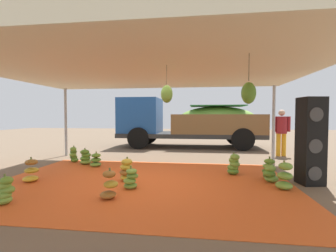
% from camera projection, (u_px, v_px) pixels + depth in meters
% --- Properties ---
extents(ground_plane, '(40.00, 40.00, 0.00)m').
position_uv_depth(ground_plane, '(162.00, 159.00, 8.51)').
color(ground_plane, brown).
extents(tarp_orange, '(6.71, 4.78, 0.01)m').
position_uv_depth(tarp_orange, '(142.00, 182.00, 5.54)').
color(tarp_orange, '#E05B23').
rests_on(tarp_orange, ground).
extents(tent_canopy, '(8.00, 7.00, 2.62)m').
position_uv_depth(tent_canopy, '(141.00, 70.00, 5.34)').
color(tent_canopy, '#9EA0A5').
rests_on(tent_canopy, ground).
extents(banana_bunch_0, '(0.39, 0.39, 0.47)m').
position_uv_depth(banana_bunch_0, '(131.00, 179.00, 5.07)').
color(banana_bunch_0, '#75A83D').
rests_on(banana_bunch_0, tarp_orange).
extents(banana_bunch_1, '(0.41, 0.40, 0.56)m').
position_uv_depth(banana_bunch_1, '(109.00, 186.00, 4.45)').
color(banana_bunch_1, '#996628').
rests_on(banana_bunch_1, tarp_orange).
extents(banana_bunch_2, '(0.37, 0.36, 0.45)m').
position_uv_depth(banana_bunch_2, '(96.00, 160.00, 7.26)').
color(banana_bunch_2, '#6B9E38').
rests_on(banana_bunch_2, tarp_orange).
extents(banana_bunch_3, '(0.45, 0.47, 0.51)m').
position_uv_depth(banana_bunch_3, '(85.00, 157.00, 7.59)').
color(banana_bunch_3, '#75A83D').
rests_on(banana_bunch_3, tarp_orange).
extents(banana_bunch_4, '(0.35, 0.34, 0.54)m').
position_uv_depth(banana_bunch_4, '(269.00, 169.00, 5.84)').
color(banana_bunch_4, '#477523').
rests_on(banana_bunch_4, tarp_orange).
extents(banana_bunch_5, '(0.37, 0.37, 0.52)m').
position_uv_depth(banana_bunch_5, '(5.00, 191.00, 4.17)').
color(banana_bunch_5, '#75A83D').
rests_on(banana_bunch_5, tarp_orange).
extents(banana_bunch_6, '(0.41, 0.42, 0.58)m').
position_uv_depth(banana_bunch_6, '(234.00, 165.00, 6.26)').
color(banana_bunch_6, '#518428').
rests_on(banana_bunch_6, tarp_orange).
extents(banana_bunch_7, '(0.45, 0.45, 0.56)m').
position_uv_depth(banana_bunch_7, '(127.00, 170.00, 5.66)').
color(banana_bunch_7, gold).
rests_on(banana_bunch_7, tarp_orange).
extents(banana_bunch_8, '(0.37, 0.35, 0.55)m').
position_uv_depth(banana_bunch_8, '(74.00, 155.00, 7.95)').
color(banana_bunch_8, '#518428').
rests_on(banana_bunch_8, tarp_orange).
extents(banana_bunch_9, '(0.41, 0.38, 0.44)m').
position_uv_depth(banana_bunch_9, '(270.00, 174.00, 5.53)').
color(banana_bunch_9, '#75A83D').
rests_on(banana_bunch_9, tarp_orange).
extents(banana_bunch_10, '(0.45, 0.44, 0.60)m').
position_uv_depth(banana_bunch_10, '(285.00, 177.00, 5.00)').
color(banana_bunch_10, '#75A83D').
rests_on(banana_bunch_10, tarp_orange).
extents(banana_bunch_11, '(0.43, 0.44, 0.57)m').
position_uv_depth(banana_bunch_11, '(31.00, 171.00, 5.59)').
color(banana_bunch_11, gold).
rests_on(banana_bunch_11, tarp_orange).
extents(cargo_truck_main, '(6.90, 2.44, 2.40)m').
position_uv_depth(cargo_truck_main, '(187.00, 121.00, 11.90)').
color(cargo_truck_main, '#2D2D2D').
rests_on(cargo_truck_main, ground).
extents(worker_0, '(0.65, 0.39, 1.76)m').
position_uv_depth(worker_0, '(281.00, 129.00, 9.17)').
color(worker_0, orange).
rests_on(worker_0, ground).
extents(speaker_stack, '(0.55, 0.54, 1.94)m').
position_uv_depth(speaker_stack, '(311.00, 141.00, 5.38)').
color(speaker_stack, black).
rests_on(speaker_stack, ground).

